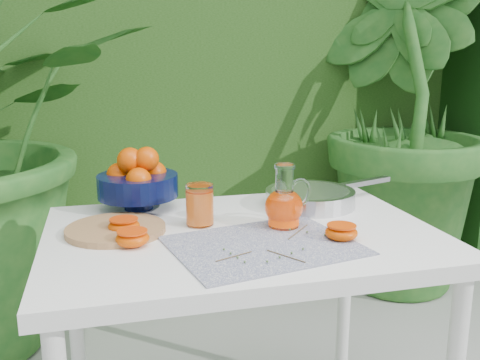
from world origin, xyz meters
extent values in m
cube|color=#1F4614|center=(0.00, 2.20, 1.25)|extent=(8.00, 1.20, 2.50)
imported|color=#1F5B1F|center=(1.11, 1.27, 0.91)|extent=(2.05, 2.05, 1.81)
cube|color=white|center=(-0.02, 0.07, 0.73)|extent=(1.00, 0.70, 0.04)
cylinder|color=white|center=(-0.47, 0.37, 0.35)|extent=(0.04, 0.04, 0.71)
cylinder|color=white|center=(0.43, 0.37, 0.35)|extent=(0.04, 0.04, 0.71)
cube|color=#0E154F|center=(0.00, -0.05, 0.75)|extent=(0.48, 0.41, 0.00)
cylinder|color=#A07448|center=(-0.34, 0.14, 0.76)|extent=(0.33, 0.33, 0.02)
cylinder|color=black|center=(-0.27, 0.34, 0.77)|extent=(0.09, 0.09, 0.04)
cylinder|color=black|center=(-0.27, 0.34, 0.82)|extent=(0.24, 0.24, 0.07)
sphere|color=#DA5002|center=(-0.32, 0.37, 0.85)|extent=(0.07, 0.07, 0.07)
sphere|color=#DA5002|center=(-0.22, 0.37, 0.85)|extent=(0.07, 0.07, 0.07)
sphere|color=#DA5002|center=(-0.27, 0.29, 0.85)|extent=(0.07, 0.07, 0.07)
sphere|color=#DA5002|center=(-0.27, 0.40, 0.85)|extent=(0.07, 0.07, 0.07)
sphere|color=#DA5002|center=(-0.29, 0.35, 0.90)|extent=(0.08, 0.08, 0.08)
sphere|color=#DA5002|center=(-0.24, 0.33, 0.90)|extent=(0.07, 0.07, 0.07)
cylinder|color=white|center=(0.09, 0.07, 0.76)|extent=(0.10, 0.10, 0.01)
ellipsoid|color=white|center=(0.09, 0.07, 0.81)|extent=(0.13, 0.13, 0.10)
cylinder|color=white|center=(0.09, 0.07, 0.88)|extent=(0.06, 0.06, 0.07)
cylinder|color=white|center=(0.09, 0.07, 0.92)|extent=(0.07, 0.07, 0.01)
torus|color=white|center=(0.14, 0.09, 0.84)|extent=(0.08, 0.04, 0.08)
cylinder|color=#F64705|center=(0.09, 0.07, 0.80)|extent=(0.11, 0.11, 0.07)
cylinder|color=white|center=(-0.12, 0.14, 0.81)|extent=(0.09, 0.09, 0.11)
cylinder|color=orange|center=(-0.12, 0.14, 0.80)|extent=(0.08, 0.08, 0.09)
cylinder|color=#D94906|center=(-0.12, 0.14, 0.84)|extent=(0.08, 0.08, 0.00)
cylinder|color=#BBBCC0|center=(0.24, 0.25, 0.77)|extent=(0.34, 0.34, 0.05)
cylinder|color=silver|center=(0.24, 0.25, 0.79)|extent=(0.30, 0.30, 0.01)
cube|color=#BBBCC0|center=(0.46, 0.32, 0.79)|extent=(0.20, 0.09, 0.02)
ellipsoid|color=#DA5002|center=(-0.30, 0.03, 0.77)|extent=(0.08, 0.08, 0.04)
cylinder|color=#D94906|center=(-0.30, 0.03, 0.79)|extent=(0.08, 0.08, 0.00)
ellipsoid|color=#DA5002|center=(-0.32, 0.13, 0.77)|extent=(0.08, 0.08, 0.04)
cylinder|color=#D94906|center=(-0.32, 0.13, 0.79)|extent=(0.08, 0.08, 0.00)
ellipsoid|color=#DA5002|center=(0.20, -0.06, 0.77)|extent=(0.08, 0.08, 0.04)
cylinder|color=#D94906|center=(0.20, -0.06, 0.79)|extent=(0.08, 0.08, 0.00)
cylinder|color=brown|center=(0.02, -0.14, 0.76)|extent=(0.06, 0.09, 0.00)
sphere|color=#435E31|center=(-0.03, -0.17, 0.76)|extent=(0.01, 0.01, 0.01)
sphere|color=#435E31|center=(0.01, -0.15, 0.76)|extent=(0.01, 0.01, 0.01)
sphere|color=#435E31|center=(0.04, -0.13, 0.76)|extent=(0.01, 0.01, 0.01)
sphere|color=#435E31|center=(0.08, -0.12, 0.76)|extent=(0.01, 0.01, 0.01)
cylinder|color=brown|center=(0.11, 0.01, 0.76)|extent=(0.09, 0.10, 0.00)
sphere|color=#435E31|center=(0.06, 0.06, 0.76)|extent=(0.01, 0.01, 0.01)
sphere|color=#435E31|center=(0.09, 0.03, 0.76)|extent=(0.01, 0.01, 0.01)
sphere|color=#435E31|center=(0.13, 0.00, 0.76)|extent=(0.01, 0.01, 0.01)
sphere|color=#435E31|center=(0.16, -0.04, 0.76)|extent=(0.01, 0.01, 0.01)
cylinder|color=brown|center=(-0.09, -0.11, 0.76)|extent=(0.09, 0.04, 0.00)
sphere|color=#435E31|center=(-0.08, -0.16, 0.76)|extent=(0.01, 0.01, 0.01)
sphere|color=#435E31|center=(-0.08, -0.13, 0.76)|extent=(0.01, 0.01, 0.01)
sphere|color=#435E31|center=(-0.09, -0.10, 0.76)|extent=(0.01, 0.01, 0.01)
sphere|color=#435E31|center=(-0.10, -0.07, 0.76)|extent=(0.01, 0.01, 0.01)
camera|label=1|loc=(-0.36, -1.21, 1.20)|focal=40.00mm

